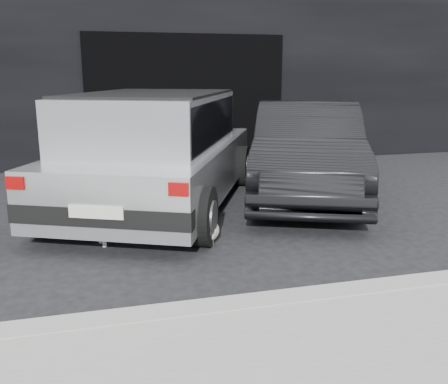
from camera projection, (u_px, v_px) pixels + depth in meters
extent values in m
plane|color=black|center=(170.00, 223.00, 6.33)|extent=(80.00, 80.00, 0.00)
cube|color=black|center=(170.00, 44.00, 11.63)|extent=(34.00, 4.00, 5.00)
cube|color=black|center=(187.00, 101.00, 10.03)|extent=(4.00, 0.10, 2.60)
cube|color=gray|center=(338.00, 296.00, 4.13)|extent=(18.00, 0.25, 0.12)
cube|color=gray|center=(432.00, 381.00, 3.00)|extent=(18.00, 2.20, 0.11)
cube|color=silver|center=(160.00, 168.00, 7.03)|extent=(3.55, 4.73, 0.69)
cube|color=silver|center=(154.00, 121.00, 6.66)|extent=(2.74, 3.32, 0.69)
cube|color=black|center=(154.00, 121.00, 6.66)|extent=(2.71, 3.23, 0.55)
cube|color=black|center=(100.00, 216.00, 5.06)|extent=(1.84, 0.97, 0.20)
cube|color=black|center=(194.00, 152.00, 9.05)|extent=(1.84, 0.97, 0.20)
cube|color=silver|center=(96.00, 212.00, 4.95)|extent=(0.53, 0.26, 0.13)
cube|color=#8C0707|center=(15.00, 183.00, 5.04)|extent=(0.19, 0.11, 0.13)
cube|color=#8C0707|center=(179.00, 189.00, 4.76)|extent=(0.19, 0.11, 0.13)
cube|color=black|center=(153.00, 93.00, 6.57)|extent=(2.62, 3.06, 0.03)
cylinder|color=black|center=(43.00, 209.00, 5.75)|extent=(0.50, 0.71, 0.66)
cylinder|color=slate|center=(32.00, 208.00, 5.77)|extent=(0.17, 0.34, 0.37)
cylinder|color=black|center=(202.00, 216.00, 5.44)|extent=(0.50, 0.71, 0.66)
cylinder|color=slate|center=(214.00, 217.00, 5.42)|extent=(0.17, 0.34, 0.37)
cylinder|color=black|center=(133.00, 162.00, 8.67)|extent=(0.50, 0.71, 0.66)
cylinder|color=slate|center=(126.00, 162.00, 8.69)|extent=(0.17, 0.34, 0.37)
cylinder|color=black|center=(240.00, 166.00, 8.35)|extent=(0.50, 0.71, 0.66)
cylinder|color=slate|center=(248.00, 166.00, 8.33)|extent=(0.17, 0.34, 0.37)
imported|color=black|center=(307.00, 150.00, 7.58)|extent=(3.04, 4.55, 1.42)
ellipsoid|color=beige|center=(207.00, 231.00, 5.64)|extent=(0.43, 0.60, 0.21)
ellipsoid|color=beige|center=(206.00, 232.00, 5.50)|extent=(0.30, 0.30, 0.20)
ellipsoid|color=black|center=(205.00, 233.00, 5.35)|extent=(0.19, 0.18, 0.14)
sphere|color=black|center=(204.00, 236.00, 5.29)|extent=(0.06, 0.06, 0.06)
cone|color=black|center=(209.00, 227.00, 5.35)|extent=(0.07, 0.08, 0.07)
cone|color=black|center=(201.00, 227.00, 5.36)|extent=(0.07, 0.08, 0.07)
cylinder|color=black|center=(212.00, 243.00, 5.50)|extent=(0.04, 0.04, 0.07)
cylinder|color=black|center=(200.00, 242.00, 5.51)|extent=(0.04, 0.04, 0.07)
cylinder|color=black|center=(214.00, 233.00, 5.81)|extent=(0.04, 0.04, 0.07)
cylinder|color=black|center=(203.00, 233.00, 5.82)|extent=(0.04, 0.04, 0.07)
cylinder|color=black|center=(210.00, 226.00, 5.93)|extent=(0.05, 0.30, 0.09)
ellipsoid|color=white|center=(117.00, 227.00, 5.57)|extent=(0.62, 0.42, 0.25)
ellipsoid|color=white|center=(129.00, 223.00, 5.63)|extent=(0.30, 0.30, 0.21)
ellipsoid|color=white|center=(141.00, 214.00, 5.69)|extent=(0.18, 0.19, 0.15)
sphere|color=white|center=(147.00, 214.00, 5.72)|extent=(0.06, 0.06, 0.06)
cone|color=white|center=(138.00, 207.00, 5.70)|extent=(0.08, 0.07, 0.08)
cone|color=white|center=(141.00, 209.00, 5.63)|extent=(0.08, 0.07, 0.08)
cylinder|color=white|center=(130.00, 232.00, 5.74)|extent=(0.05, 0.05, 0.14)
cylinder|color=white|center=(134.00, 236.00, 5.62)|extent=(0.05, 0.05, 0.14)
cylinder|color=white|center=(101.00, 237.00, 5.58)|extent=(0.05, 0.05, 0.14)
cylinder|color=white|center=(104.00, 240.00, 5.46)|extent=(0.05, 0.05, 0.14)
cylinder|color=white|center=(89.00, 236.00, 5.43)|extent=(0.28, 0.21, 0.09)
ellipsoid|color=gray|center=(108.00, 227.00, 5.49)|extent=(0.24, 0.20, 0.10)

